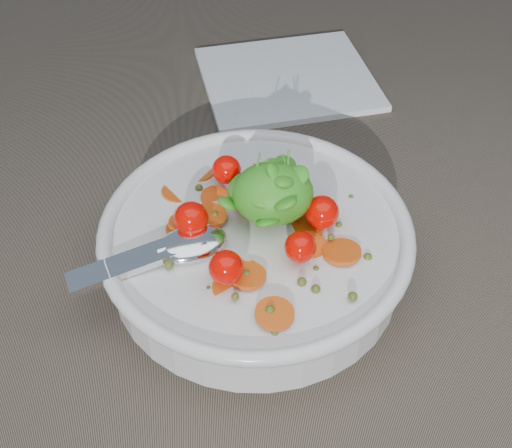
{
  "coord_description": "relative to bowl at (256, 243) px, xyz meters",
  "views": [
    {
      "loc": [
        -0.02,
        -0.34,
        0.4
      ],
      "look_at": [
        0.01,
        0.0,
        0.05
      ],
      "focal_mm": 45.0,
      "sensor_mm": 36.0,
      "label": 1
    }
  ],
  "objects": [
    {
      "name": "ground",
      "position": [
        -0.01,
        -0.0,
        -0.03
      ],
      "size": [
        6.0,
        6.0,
        0.0
      ],
      "primitive_type": "plane",
      "color": "#706150",
      "rests_on": "ground"
    },
    {
      "name": "bowl",
      "position": [
        0.0,
        0.0,
        0.0
      ],
      "size": [
        0.26,
        0.24,
        0.1
      ],
      "color": "silver",
      "rests_on": "ground"
    },
    {
      "name": "napkin",
      "position": [
        0.06,
        0.27,
        -0.03
      ],
      "size": [
        0.2,
        0.19,
        0.01
      ],
      "primitive_type": "cube",
      "rotation": [
        0.0,
        0.0,
        0.14
      ],
      "color": "white",
      "rests_on": "ground"
    }
  ]
}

